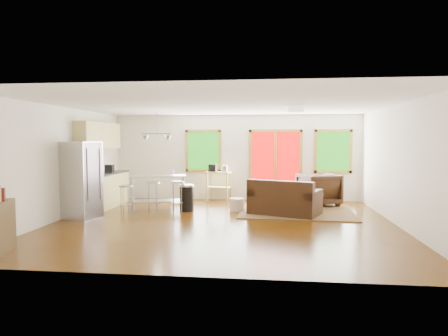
# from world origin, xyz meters

# --- Properties ---
(floor) EXTENTS (7.50, 7.00, 0.02)m
(floor) POSITION_xyz_m (0.00, 0.00, -0.01)
(floor) COLOR #351C03
(floor) RESTS_ON ground
(ceiling) EXTENTS (7.50, 7.00, 0.02)m
(ceiling) POSITION_xyz_m (0.00, 0.00, 2.61)
(ceiling) COLOR white
(ceiling) RESTS_ON ground
(back_wall) EXTENTS (7.50, 0.02, 2.60)m
(back_wall) POSITION_xyz_m (0.00, 3.51, 1.30)
(back_wall) COLOR silver
(back_wall) RESTS_ON ground
(left_wall) EXTENTS (0.02, 7.00, 2.60)m
(left_wall) POSITION_xyz_m (-3.76, 0.00, 1.30)
(left_wall) COLOR silver
(left_wall) RESTS_ON ground
(right_wall) EXTENTS (0.02, 7.00, 2.60)m
(right_wall) POSITION_xyz_m (3.76, 0.00, 1.30)
(right_wall) COLOR silver
(right_wall) RESTS_ON ground
(front_wall) EXTENTS (7.50, 0.02, 2.60)m
(front_wall) POSITION_xyz_m (0.00, -3.51, 1.30)
(front_wall) COLOR silver
(front_wall) RESTS_ON ground
(window_left) EXTENTS (1.10, 0.05, 1.30)m
(window_left) POSITION_xyz_m (-1.00, 3.46, 1.50)
(window_left) COLOR #13500E
(window_left) RESTS_ON back_wall
(french_doors) EXTENTS (1.60, 0.05, 2.10)m
(french_doors) POSITION_xyz_m (1.20, 3.46, 1.10)
(french_doors) COLOR #A50403
(french_doors) RESTS_ON back_wall
(window_right) EXTENTS (1.10, 0.05, 1.30)m
(window_right) POSITION_xyz_m (2.90, 3.46, 1.50)
(window_right) COLOR #13500E
(window_right) RESTS_ON back_wall
(rug) EXTENTS (2.89, 2.27, 0.03)m
(rug) POSITION_xyz_m (1.71, 1.48, 0.01)
(rug) COLOR #435F35
(rug) RESTS_ON floor
(loveseat) EXTENTS (1.87, 1.48, 0.87)m
(loveseat) POSITION_xyz_m (1.39, 1.11, 0.35)
(loveseat) COLOR black
(loveseat) RESTS_ON floor
(coffee_table) EXTENTS (1.12, 0.80, 0.41)m
(coffee_table) POSITION_xyz_m (1.76, 1.75, 0.35)
(coffee_table) COLOR #35240B
(coffee_table) RESTS_ON floor
(armchair) EXTENTS (1.23, 1.20, 1.00)m
(armchair) POSITION_xyz_m (2.39, 2.62, 0.50)
(armchair) COLOR black
(armchair) RESTS_ON floor
(ottoman) EXTENTS (0.70, 0.70, 0.45)m
(ottoman) POSITION_xyz_m (1.28, 2.28, 0.22)
(ottoman) COLOR black
(ottoman) RESTS_ON floor
(pouf) EXTENTS (0.42, 0.42, 0.33)m
(pouf) POSITION_xyz_m (0.19, 1.56, 0.16)
(pouf) COLOR beige
(pouf) RESTS_ON floor
(vase) EXTENTS (0.24, 0.24, 0.31)m
(vase) POSITION_xyz_m (1.87, 1.91, 0.51)
(vase) COLOR silver
(vase) RESTS_ON coffee_table
(book) EXTENTS (0.22, 0.10, 0.31)m
(book) POSITION_xyz_m (2.18, 1.85, 0.55)
(book) COLOR maroon
(book) RESTS_ON coffee_table
(cabinets) EXTENTS (0.64, 2.24, 2.30)m
(cabinets) POSITION_xyz_m (-3.49, 1.70, 0.93)
(cabinets) COLOR tan
(cabinets) RESTS_ON floor
(refrigerator) EXTENTS (0.87, 0.85, 1.80)m
(refrigerator) POSITION_xyz_m (-3.34, 0.19, 0.90)
(refrigerator) COLOR #B7BABC
(refrigerator) RESTS_ON floor
(island) EXTENTS (1.54, 0.94, 0.91)m
(island) POSITION_xyz_m (-1.86, 1.46, 0.63)
(island) COLOR #B7BABC
(island) RESTS_ON floor
(cup) EXTENTS (0.12, 0.10, 0.12)m
(cup) POSITION_xyz_m (-1.55, 1.72, 1.01)
(cup) COLOR white
(cup) RESTS_ON island
(bar_stool_a) EXTENTS (0.36, 0.36, 0.71)m
(bar_stool_a) POSITION_xyz_m (-2.55, 0.90, 0.52)
(bar_stool_a) COLOR #B7BABC
(bar_stool_a) RESTS_ON floor
(bar_stool_b) EXTENTS (0.41, 0.41, 0.76)m
(bar_stool_b) POSITION_xyz_m (-1.95, 1.27, 0.57)
(bar_stool_b) COLOR #B7BABC
(bar_stool_b) RESTS_ON floor
(bar_stool_c) EXTENTS (0.47, 0.47, 0.79)m
(bar_stool_c) POSITION_xyz_m (-1.31, 1.26, 0.59)
(bar_stool_c) COLOR #B7BABC
(bar_stool_c) RESTS_ON floor
(trash_can) EXTENTS (0.48, 0.48, 0.69)m
(trash_can) POSITION_xyz_m (-1.09, 1.39, 0.35)
(trash_can) COLOR black
(trash_can) RESTS_ON floor
(kitchen_cart) EXTENTS (0.80, 0.59, 1.11)m
(kitchen_cart) POSITION_xyz_m (-0.51, 3.24, 0.76)
(kitchen_cart) COLOR tan
(kitchen_cart) RESTS_ON floor
(ceiling_flush) EXTENTS (0.35, 0.35, 0.12)m
(ceiling_flush) POSITION_xyz_m (1.60, 0.60, 2.53)
(ceiling_flush) COLOR white
(ceiling_flush) RESTS_ON ceiling
(pendant_light) EXTENTS (0.80, 0.18, 0.79)m
(pendant_light) POSITION_xyz_m (-1.90, 1.50, 1.90)
(pendant_light) COLOR gray
(pendant_light) RESTS_ON ceiling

